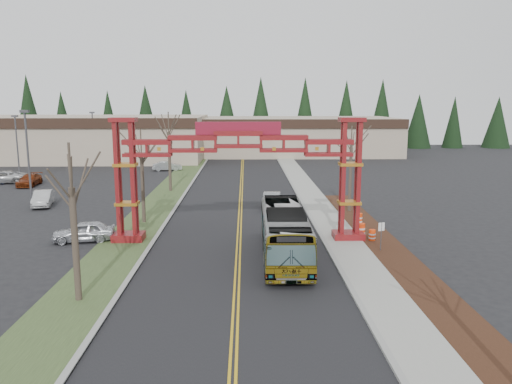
{
  "coord_description": "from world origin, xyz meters",
  "views": [
    {
      "loc": [
        0.51,
        -17.19,
        9.97
      ],
      "look_at": [
        1.2,
        15.84,
        3.99
      ],
      "focal_mm": 35.0,
      "sensor_mm": 36.0,
      "label": 1
    }
  ],
  "objects_px": {
    "parked_car_near_b": "(43,198)",
    "barrel_mid": "(361,231)",
    "bare_tree_median_mid": "(141,154)",
    "light_pole_far": "(93,135)",
    "transit_bus": "(284,233)",
    "bare_tree_right_far": "(351,148)",
    "light_pole_near": "(28,151)",
    "gateway_arch": "(238,159)",
    "bare_tree_median_near": "(71,188)",
    "barrel_north": "(359,219)",
    "retail_building_east": "(294,136)",
    "street_sign": "(381,231)",
    "parked_car_near_a": "(84,231)",
    "retail_building_west": "(73,138)",
    "parked_car_far_a": "(167,166)",
    "barrel_south": "(372,236)",
    "bare_tree_median_far": "(169,132)",
    "light_pole_mid": "(17,144)",
    "parked_car_far_b": "(2,177)",
    "silver_sedan": "(272,201)",
    "parked_car_mid_a": "(29,180)"
  },
  "relations": [
    {
      "from": "light_pole_mid",
      "to": "bare_tree_median_mid",
      "type": "bearing_deg",
      "value": -47.89
    },
    {
      "from": "transit_bus",
      "to": "parked_car_far_a",
      "type": "bearing_deg",
      "value": 109.35
    },
    {
      "from": "retail_building_east",
      "to": "street_sign",
      "type": "height_order",
      "value": "retail_building_east"
    },
    {
      "from": "bare_tree_right_far",
      "to": "gateway_arch",
      "type": "bearing_deg",
      "value": -137.04
    },
    {
      "from": "parked_car_near_b",
      "to": "parked_car_far_b",
      "type": "distance_m",
      "value": 17.46
    },
    {
      "from": "bare_tree_median_far",
      "to": "street_sign",
      "type": "bearing_deg",
      "value": -53.27
    },
    {
      "from": "parked_car_near_a",
      "to": "transit_bus",
      "type": "bearing_deg",
      "value": 64.17
    },
    {
      "from": "parked_car_near_a",
      "to": "barrel_north",
      "type": "xyz_separation_m",
      "value": [
        20.95,
        4.26,
        -0.24
      ]
    },
    {
      "from": "retail_building_west",
      "to": "transit_bus",
      "type": "bearing_deg",
      "value": -60.34
    },
    {
      "from": "parked_car_near_a",
      "to": "light_pole_near",
      "type": "relative_size",
      "value": 0.48
    },
    {
      "from": "parked_car_near_b",
      "to": "barrel_north",
      "type": "height_order",
      "value": "parked_car_near_b"
    },
    {
      "from": "parked_car_far_b",
      "to": "bare_tree_median_far",
      "type": "xyz_separation_m",
      "value": [
        21.72,
        -6.1,
        5.88
      ]
    },
    {
      "from": "parked_car_near_a",
      "to": "light_pole_mid",
      "type": "bearing_deg",
      "value": -158.86
    },
    {
      "from": "barrel_north",
      "to": "barrel_mid",
      "type": "bearing_deg",
      "value": -100.35
    },
    {
      "from": "barrel_north",
      "to": "parked_car_far_a",
      "type": "bearing_deg",
      "value": 121.79
    },
    {
      "from": "parked_car_near_a",
      "to": "barrel_north",
      "type": "bearing_deg",
      "value": 91.37
    },
    {
      "from": "transit_bus",
      "to": "bare_tree_right_far",
      "type": "height_order",
      "value": "bare_tree_right_far"
    },
    {
      "from": "bare_tree_right_far",
      "to": "barrel_north",
      "type": "xyz_separation_m",
      "value": [
        -0.25,
        -5.05,
        -5.39
      ]
    },
    {
      "from": "retail_building_east",
      "to": "light_pole_far",
      "type": "height_order",
      "value": "light_pole_far"
    },
    {
      "from": "silver_sedan",
      "to": "parked_car_far_b",
      "type": "distance_m",
      "value": 36.21
    },
    {
      "from": "barrel_south",
      "to": "parked_car_mid_a",
      "type": "bearing_deg",
      "value": 144.37
    },
    {
      "from": "parked_car_near_b",
      "to": "light_pole_near",
      "type": "distance_m",
      "value": 4.73
    },
    {
      "from": "parked_car_far_b",
      "to": "light_pole_near",
      "type": "height_order",
      "value": "light_pole_near"
    },
    {
      "from": "transit_bus",
      "to": "silver_sedan",
      "type": "distance_m",
      "value": 15.04
    },
    {
      "from": "parked_car_near_a",
      "to": "bare_tree_median_near",
      "type": "distance_m",
      "value": 12.57
    },
    {
      "from": "silver_sedan",
      "to": "light_pole_mid",
      "type": "relative_size",
      "value": 0.55
    },
    {
      "from": "gateway_arch",
      "to": "barrel_south",
      "type": "relative_size",
      "value": 20.16
    },
    {
      "from": "gateway_arch",
      "to": "parked_car_near_a",
      "type": "distance_m",
      "value": 12.37
    },
    {
      "from": "parked_car_far_b",
      "to": "street_sign",
      "type": "bearing_deg",
      "value": 43.32
    },
    {
      "from": "retail_building_west",
      "to": "retail_building_east",
      "type": "distance_m",
      "value": 40.79
    },
    {
      "from": "parked_car_near_a",
      "to": "light_pole_far",
      "type": "xyz_separation_m",
      "value": [
        -12.07,
        43.48,
        4.15
      ]
    },
    {
      "from": "bare_tree_median_near",
      "to": "barrel_north",
      "type": "xyz_separation_m",
      "value": [
        17.75,
        15.3,
        -5.31
      ]
    },
    {
      "from": "bare_tree_median_far",
      "to": "light_pole_mid",
      "type": "bearing_deg",
      "value": 160.09
    },
    {
      "from": "gateway_arch",
      "to": "retail_building_east",
      "type": "xyz_separation_m",
      "value": [
        10.0,
        61.95,
        -2.47
      ]
    },
    {
      "from": "gateway_arch",
      "to": "parked_car_far_a",
      "type": "distance_m",
      "value": 39.65
    },
    {
      "from": "retail_building_west",
      "to": "parked_car_near_a",
      "type": "xyz_separation_m",
      "value": [
        18.79,
        -53.96,
        -3.01
      ]
    },
    {
      "from": "barrel_south",
      "to": "barrel_mid",
      "type": "relative_size",
      "value": 0.82
    },
    {
      "from": "light_pole_mid",
      "to": "parked_car_far_a",
      "type": "bearing_deg",
      "value": 30.23
    },
    {
      "from": "parked_car_near_b",
      "to": "barrel_mid",
      "type": "height_order",
      "value": "parked_car_near_b"
    },
    {
      "from": "retail_building_west",
      "to": "street_sign",
      "type": "xyz_separation_m",
      "value": [
        39.58,
        -57.0,
        -2.3
      ]
    },
    {
      "from": "transit_bus",
      "to": "light_pole_near",
      "type": "distance_m",
      "value": 29.04
    },
    {
      "from": "retail_building_west",
      "to": "barrel_south",
      "type": "distance_m",
      "value": 67.47
    },
    {
      "from": "parked_car_near_a",
      "to": "retail_building_west",
      "type": "bearing_deg",
      "value": -170.91
    },
    {
      "from": "street_sign",
      "to": "gateway_arch",
      "type": "bearing_deg",
      "value": 162.4
    },
    {
      "from": "retail_building_west",
      "to": "light_pole_far",
      "type": "xyz_separation_m",
      "value": [
        6.72,
        -10.47,
        1.14
      ]
    },
    {
      "from": "bare_tree_median_mid",
      "to": "light_pole_far",
      "type": "relative_size",
      "value": 0.92
    },
    {
      "from": "barrel_north",
      "to": "bare_tree_median_far",
      "type": "bearing_deg",
      "value": 137.51
    },
    {
      "from": "silver_sedan",
      "to": "light_pole_far",
      "type": "height_order",
      "value": "light_pole_far"
    },
    {
      "from": "bare_tree_right_far",
      "to": "light_pole_far",
      "type": "relative_size",
      "value": 0.93
    },
    {
      "from": "barrel_mid",
      "to": "bare_tree_median_far",
      "type": "bearing_deg",
      "value": 130.51
    }
  ]
}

